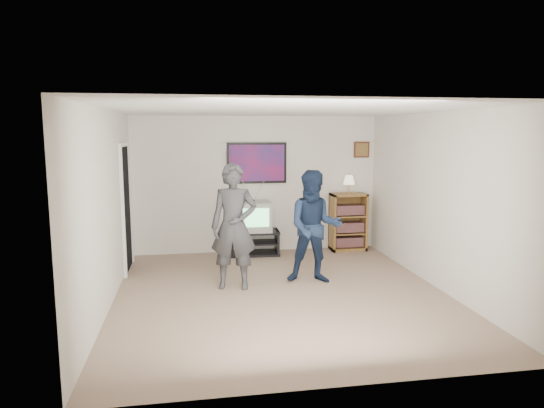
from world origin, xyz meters
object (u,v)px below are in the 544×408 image
object	(u,v)px
person_tall	(234,226)
bookshelf	(348,222)
media_stand	(255,243)
person_short	(314,227)
crt_television	(253,216)

from	to	relation	value
person_tall	bookshelf	bearing A→B (deg)	49.93
media_stand	person_short	xyz separation A→B (m)	(0.66, -1.76, 0.61)
person_short	bookshelf	bearing A→B (deg)	69.31
media_stand	person_tall	bearing A→B (deg)	-103.60
media_stand	person_tall	world-z (taller)	person_tall
crt_television	media_stand	bearing A→B (deg)	1.70
crt_television	bookshelf	bearing A→B (deg)	3.29
bookshelf	person_short	distance (m)	2.15
person_short	person_tall	bearing A→B (deg)	-165.50
bookshelf	media_stand	bearing A→B (deg)	-178.39
person_tall	person_short	bearing A→B (deg)	14.19
media_stand	person_short	world-z (taller)	person_short
media_stand	crt_television	world-z (taller)	crt_television
person_tall	crt_television	bearing A→B (deg)	85.24
media_stand	bookshelf	xyz separation A→B (m)	(1.78, 0.05, 0.32)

